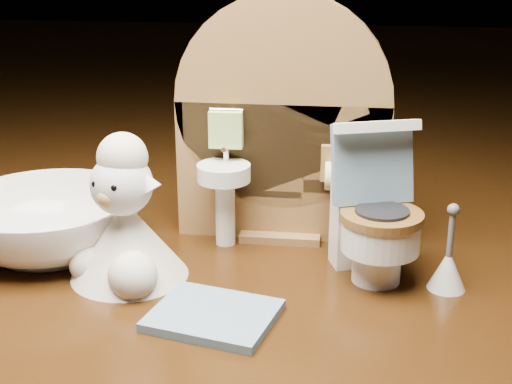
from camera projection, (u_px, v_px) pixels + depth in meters
The scene contains 6 objects.
backdrop_panel at pixel (281, 135), 0.43m from camera, with size 0.13×0.05×0.15m.
toy_toilet at pixel (374, 221), 0.39m from camera, with size 0.05×0.06×0.09m.
bath_mat at pixel (214, 315), 0.35m from camera, with size 0.06×0.05×0.00m, color slate.
toilet_brush at pixel (448, 267), 0.38m from camera, with size 0.02×0.02×0.05m.
plush_lamb at pixel (125, 228), 0.39m from camera, with size 0.07×0.07×0.08m.
ceramic_bowl at pixel (48, 224), 0.43m from camera, with size 0.11×0.11×0.03m, color white.
Camera 1 is at (0.04, -0.35, 0.18)m, focal length 50.00 mm.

